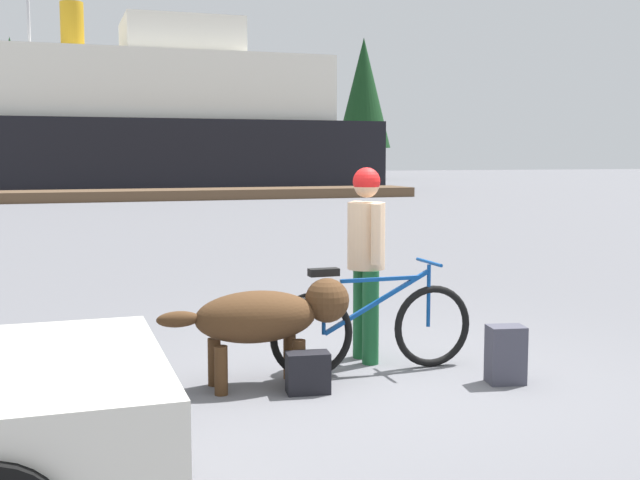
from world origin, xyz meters
The scene contains 12 objects.
ground_plane centered at (0.00, 0.00, 0.00)m, with size 160.00×160.00×0.00m, color slate.
bicycle centered at (0.08, 0.23, 0.38)m, with size 1.75×0.44×0.90m.
person_cyclist centered at (0.17, 0.59, 0.99)m, with size 0.32×0.53×1.66m.
dog centered at (-0.81, 0.14, 0.54)m, with size 1.50×0.47×0.81m.
backpack centered at (0.95, -0.39, 0.23)m, with size 0.28×0.20×0.45m, color #3F3F4C.
handbag_pannier centered at (-0.58, -0.15, 0.15)m, with size 0.32×0.18×0.31m, color black.
dock_pier centered at (3.72, 26.54, 0.20)m, with size 17.20×2.58×0.40m, color brown.
ferry_boat centered at (1.66, 34.87, 3.21)m, with size 23.50×8.32×9.04m.
sailboat_moored centered at (-3.16, 32.58, 0.54)m, with size 6.40×1.79×9.89m.
pine_tree_center centered at (4.33, 52.26, 7.29)m, with size 3.90×3.90×11.60m.
pine_tree_far_right centered at (19.90, 50.30, 6.40)m, with size 4.06×4.06×10.51m.
pine_tree_mid_back centered at (-4.97, 55.24, 6.61)m, with size 3.53×3.53×10.08m.
Camera 1 is at (-2.33, -5.62, 1.76)m, focal length 44.45 mm.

